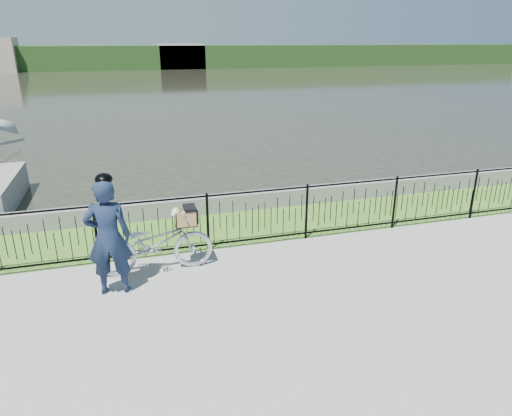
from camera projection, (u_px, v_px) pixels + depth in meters
name	position (u px, v px, depth m)	size (l,w,h in m)	color
ground	(286.00, 283.00, 7.60)	(120.00, 120.00, 0.00)	gray
grass_strip	(246.00, 225.00, 9.94)	(60.00, 2.00, 0.01)	#406F22
water	(150.00, 89.00, 37.31)	(120.00, 120.00, 0.00)	#292A1F
quay_wall	(235.00, 202.00, 10.78)	(60.00, 0.30, 0.40)	slate
fence	(259.00, 217.00, 8.84)	(14.00, 0.06, 1.15)	black
far_treeline	(135.00, 57.00, 61.10)	(120.00, 6.00, 3.00)	#234319
far_building_right	(181.00, 56.00, 61.28)	(6.00, 3.00, 3.20)	gray
bicycle_rig	(155.00, 243.00, 7.84)	(1.99, 0.69, 1.16)	silver
cyclist	(108.00, 236.00, 7.02)	(0.72, 0.50, 1.96)	#141E37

